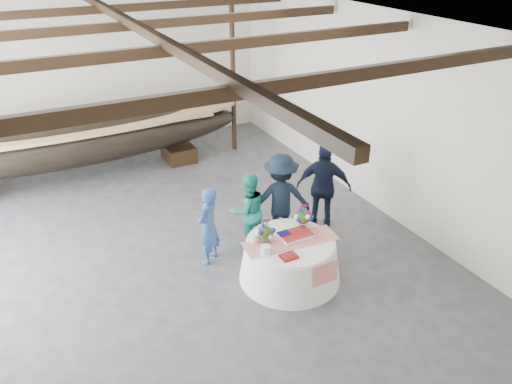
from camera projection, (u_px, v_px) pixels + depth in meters
floor at (168, 246)px, 10.53m from camera, size 10.00×12.00×0.01m
wall_back at (94, 75)px, 14.19m from camera, size 10.00×0.02×4.50m
wall_front at (348, 364)px, 4.76m from camera, size 10.00×0.02×4.50m
wall_right at (367, 109)px, 11.50m from camera, size 0.02×12.00×4.50m
ceiling at (146, 24)px, 8.42m from camera, size 10.00×12.00×0.01m
pavilion_structure at (137, 46)px, 9.23m from camera, size 9.80×11.76×4.50m
longboat_display at (78, 141)px, 12.89m from camera, size 8.94×1.79×1.68m
banquet_table at (290, 260)px, 9.40m from camera, size 1.93×1.93×0.83m
tabletop_items at (285, 230)px, 9.27m from camera, size 1.83×1.02×0.40m
guest_woman_blue at (208, 226)px, 9.71m from camera, size 0.71×0.68×1.63m
guest_woman_teal at (249, 210)px, 10.24m from camera, size 0.82×0.66×1.62m
guest_man_left at (280, 198)px, 10.33m from camera, size 1.45×1.15×1.97m
guest_man_right at (324, 187)px, 10.75m from camera, size 1.24×1.10×2.01m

